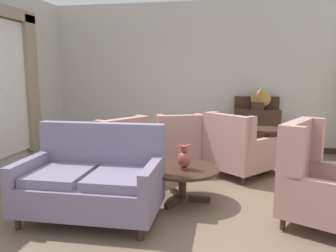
% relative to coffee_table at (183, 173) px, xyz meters
% --- Properties ---
extents(ground, '(8.98, 8.98, 0.00)m').
position_rel_coffee_table_xyz_m(ground, '(-0.25, -0.12, -0.37)').
color(ground, brown).
extents(wall_back, '(6.22, 0.08, 3.08)m').
position_rel_coffee_table_xyz_m(wall_back, '(-0.25, 3.09, 1.18)').
color(wall_back, '#BCB7AD').
rests_on(wall_back, ground).
extents(baseboard_back, '(6.06, 0.03, 0.12)m').
position_rel_coffee_table_xyz_m(baseboard_back, '(-0.25, 3.03, -0.31)').
color(baseboard_back, '#382319').
rests_on(baseboard_back, ground).
extents(coffee_table, '(0.93, 0.93, 0.44)m').
position_rel_coffee_table_xyz_m(coffee_table, '(0.00, 0.00, 0.00)').
color(coffee_table, '#382319').
rests_on(coffee_table, ground).
extents(porcelain_vase, '(0.17, 0.17, 0.31)m').
position_rel_coffee_table_xyz_m(porcelain_vase, '(0.03, -0.05, 0.21)').
color(porcelain_vase, brown).
rests_on(porcelain_vase, coffee_table).
extents(settee, '(1.54, 0.92, 1.04)m').
position_rel_coffee_table_xyz_m(settee, '(-0.93, -0.66, 0.06)').
color(settee, slate).
rests_on(settee, ground).
extents(armchair_foreground_right, '(1.20, 1.20, 1.01)m').
position_rel_coffee_table_xyz_m(armchair_foreground_right, '(0.70, 1.19, 0.06)').
color(armchair_foreground_right, tan).
rests_on(armchair_foreground_right, ground).
extents(armchair_far_left, '(0.97, 1.01, 0.96)m').
position_rel_coffee_table_xyz_m(armchair_far_left, '(-0.29, 1.41, 0.05)').
color(armchair_far_left, tan).
rests_on(armchair_far_left, ground).
extents(armchair_near_sideboard, '(1.12, 1.13, 1.12)m').
position_rel_coffee_table_xyz_m(armchair_near_sideboard, '(1.51, -0.39, 0.09)').
color(armchair_near_sideboard, tan).
rests_on(armchair_near_sideboard, ground).
extents(armchair_near_window, '(1.23, 1.22, 0.97)m').
position_rel_coffee_table_xyz_m(armchair_near_window, '(-1.19, 0.73, 0.04)').
color(armchair_near_window, tan).
rests_on(armchair_near_window, ground).
extents(side_table, '(0.55, 0.55, 0.75)m').
position_rel_coffee_table_xyz_m(side_table, '(1.16, 1.41, 0.09)').
color(side_table, '#382319').
rests_on(side_table, ground).
extents(sideboard, '(0.89, 0.40, 1.15)m').
position_rel_coffee_table_xyz_m(sideboard, '(1.10, 2.79, 0.15)').
color(sideboard, '#382319').
rests_on(sideboard, ground).
extents(gramophone, '(0.41, 0.53, 0.58)m').
position_rel_coffee_table_xyz_m(gramophone, '(1.16, 2.70, 0.83)').
color(gramophone, '#382319').
rests_on(gramophone, sideboard).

